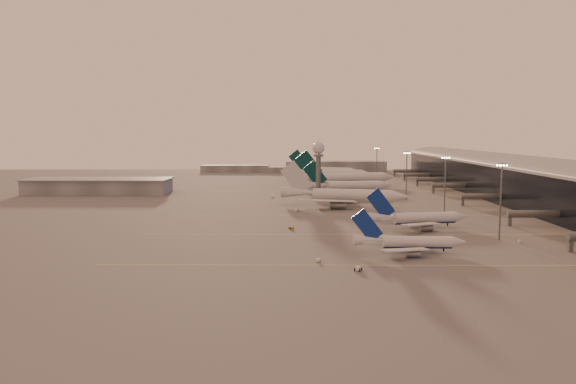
{
  "coord_description": "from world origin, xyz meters",
  "views": [
    {
      "loc": [
        -8.36,
        -178.57,
        34.26
      ],
      "look_at": [
        -10.76,
        74.06,
        7.73
      ],
      "focal_mm": 35.0,
      "sensor_mm": 36.0,
      "label": 1
    }
  ],
  "objects": [
    {
      "name": "mast_c",
      "position": [
        50.0,
        110.0,
        13.74
      ],
      "size": [
        3.6,
        0.56,
        25.0
      ],
      "color": "#585B5F",
      "rests_on": "ground"
    },
    {
      "name": "mast_b",
      "position": [
        55.0,
        55.0,
        13.74
      ],
      "size": [
        3.6,
        0.56,
        25.0
      ],
      "color": "#585B5F",
      "rests_on": "ground"
    },
    {
      "name": "greentail_a",
      "position": [
        23.3,
        138.18,
        3.37
      ],
      "size": [
        51.9,
        41.5,
        19.06
      ],
      "color": "silver",
      "rests_on": "ground"
    },
    {
      "name": "gsv_truck_c",
      "position": [
        -6.58,
        66.89,
        1.27
      ],
      "size": [
        5.0,
        6.43,
        2.49
      ],
      "color": "silver",
      "rests_on": "ground"
    },
    {
      "name": "narrowbody_near",
      "position": [
        25.07,
        -19.64,
        2.6
      ],
      "size": [
        32.91,
        26.29,
        12.86
      ],
      "color": "silver",
      "rests_on": "ground"
    },
    {
      "name": "gsv_tug_mid",
      "position": [
        -9.13,
        19.83,
        0.49
      ],
      "size": [
        3.24,
        3.83,
        0.94
      ],
      "color": "gold",
      "rests_on": "ground"
    },
    {
      "name": "gsv_catering_b",
      "position": [
        60.97,
        62.12,
        2.13
      ],
      "size": [
        5.41,
        2.92,
        4.26
      ],
      "color": "gold",
      "rests_on": "ground"
    },
    {
      "name": "greentail_b",
      "position": [
        25.94,
        181.96,
        4.19
      ],
      "size": [
        64.84,
        51.93,
        23.72
      ],
      "color": "silver",
      "rests_on": "ground"
    },
    {
      "name": "widebody_white",
      "position": [
        15.54,
        84.47,
        3.71
      ],
      "size": [
        59.73,
        47.3,
        21.39
      ],
      "color": "silver",
      "rests_on": "ground"
    },
    {
      "name": "mast_d",
      "position": [
        48.0,
        200.0,
        13.74
      ],
      "size": [
        3.6,
        0.56,
        25.0
      ],
      "color": "#585B5F",
      "rests_on": "ground"
    },
    {
      "name": "hangar",
      "position": [
        -120.0,
        140.0,
        4.32
      ],
      "size": [
        82.0,
        27.0,
        8.5
      ],
      "color": "slate",
      "rests_on": "ground"
    },
    {
      "name": "gsv_tug_hangar",
      "position": [
        43.98,
        163.81,
        0.47
      ],
      "size": [
        3.37,
        2.23,
        0.91
      ],
      "color": "gold",
      "rests_on": "ground"
    },
    {
      "name": "gsv_tug_near",
      "position": [
        7.85,
        -41.39,
        0.54
      ],
      "size": [
        3.7,
        4.3,
        1.06
      ],
      "color": "silver",
      "rests_on": "ground"
    },
    {
      "name": "greentail_c",
      "position": [
        18.35,
        224.29,
        3.98
      ],
      "size": [
        59.67,
        47.39,
        22.52
      ],
      "color": "silver",
      "rests_on": "ground"
    },
    {
      "name": "gsv_truck_b",
      "position": [
        52.05,
        48.38,
        0.98
      ],
      "size": [
        5.02,
        2.6,
        1.93
      ],
      "color": "gold",
      "rests_on": "ground"
    },
    {
      "name": "mast_a",
      "position": [
        58.0,
        0.0,
        13.74
      ],
      "size": [
        3.6,
        0.56,
        25.0
      ],
      "color": "#585B5F",
      "rests_on": "ground"
    },
    {
      "name": "terminal",
      "position": [
        107.88,
        110.09,
        10.52
      ],
      "size": [
        57.0,
        362.0,
        23.04
      ],
      "color": "black",
      "rests_on": "ground"
    },
    {
      "name": "gsv_truck_d",
      "position": [
        -19.59,
        119.19,
        1.07
      ],
      "size": [
        3.88,
        5.5,
        2.1
      ],
      "color": "silver",
      "rests_on": "ground"
    },
    {
      "name": "radar_tower",
      "position": [
        5.0,
        120.0,
        20.95
      ],
      "size": [
        6.4,
        6.4,
        31.1
      ],
      "color": "#585B5F",
      "rests_on": "ground"
    },
    {
      "name": "narrowbody_mid",
      "position": [
        36.92,
        22.74,
        3.05
      ],
      "size": [
        38.24,
        30.24,
        15.06
      ],
      "color": "silver",
      "rests_on": "ground"
    },
    {
      "name": "gsv_truck_a",
      "position": [
        -1.34,
        -31.51,
        0.97
      ],
      "size": [
        4.97,
        2.87,
        1.9
      ],
      "color": "silver",
      "rests_on": "ground"
    },
    {
      "name": "gsv_catering_a",
      "position": [
        62.78,
        -4.67,
        1.76
      ],
      "size": [
        4.5,
        2.48,
        3.52
      ],
      "color": "silver",
      "rests_on": "ground"
    },
    {
      "name": "taxiway_markings",
      "position": [
        30.0,
        56.0,
        0.01
      ],
      "size": [
        180.0,
        185.25,
        0.02
      ],
      "color": "#EBE353",
      "rests_on": "ground"
    },
    {
      "name": "greentail_d",
      "position": [
        16.77,
        263.99,
        3.53
      ],
      "size": [
        52.95,
        42.05,
        20.01
      ],
      "color": "silver",
      "rests_on": "ground"
    },
    {
      "name": "distant_horizon",
      "position": [
        2.62,
        325.14,
        3.89
      ],
      "size": [
        165.0,
        37.5,
        9.0
      ],
      "color": "slate",
      "rests_on": "ground"
    },
    {
      "name": "ground",
      "position": [
        0.0,
        0.0,
        0.0
      ],
      "size": [
        700.0,
        700.0,
        0.0
      ],
      "primitive_type": "plane",
      "color": "#545251",
      "rests_on": "ground"
    }
  ]
}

